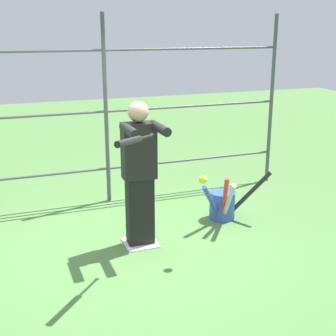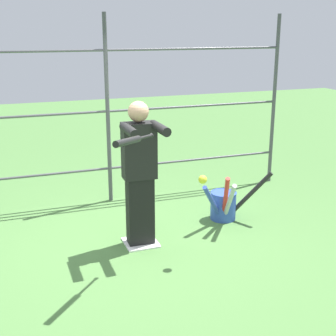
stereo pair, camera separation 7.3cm
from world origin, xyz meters
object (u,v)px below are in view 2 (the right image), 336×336
softball_in_flight (203,180)px  baseball_bat_swinging (131,141)px  batter (140,170)px  bat_bucket (224,204)px

softball_in_flight → baseball_bat_swinging: bearing=14.8°
batter → softball_in_flight: bearing=131.3°
baseball_bat_swinging → bat_bucket: size_ratio=0.64×
bat_bucket → softball_in_flight: bearing=51.1°
batter → baseball_bat_swinging: bearing=68.6°
batter → softball_in_flight: size_ratio=18.34×
softball_in_flight → bat_bucket: softball_in_flight is taller
batter → softball_in_flight: (-0.53, 0.61, 0.01)m
softball_in_flight → bat_bucket: (-0.76, -0.94, -0.74)m
batter → baseball_bat_swinging: size_ratio=2.61×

